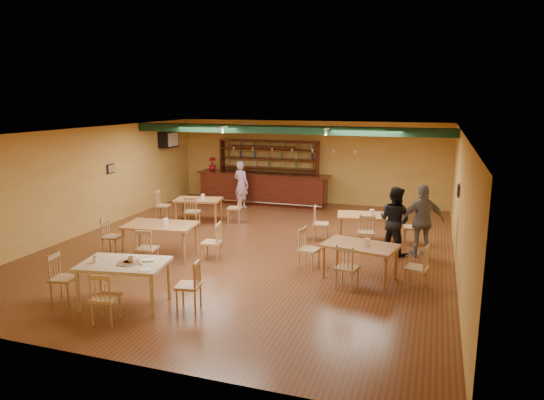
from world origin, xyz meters
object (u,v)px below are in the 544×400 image
(dining_table_b, at_px, (366,228))
(dining_table_d, at_px, (360,261))
(near_table, at_px, (125,284))
(patron_right_a, at_px, (394,220))
(patron_bar, at_px, (241,184))
(dining_table_c, at_px, (161,241))
(dining_table_a, at_px, (199,210))
(bar_counter, at_px, (263,189))

(dining_table_b, relative_size, dining_table_d, 0.99)
(near_table, bearing_deg, patron_right_a, 37.06)
(dining_table_b, distance_m, patron_right_a, 1.23)
(near_table, height_order, patron_bar, patron_bar)
(dining_table_b, height_order, near_table, near_table)
(dining_table_c, relative_size, dining_table_d, 1.10)
(dining_table_a, bearing_deg, patron_right_a, -23.99)
(patron_bar, bearing_deg, dining_table_a, 94.10)
(bar_counter, distance_m, near_table, 9.39)
(patron_bar, bearing_deg, patron_right_a, 163.53)
(dining_table_d, distance_m, patron_bar, 7.67)
(dining_table_a, relative_size, near_table, 0.91)
(dining_table_a, bearing_deg, dining_table_b, -17.67)
(dining_table_b, bearing_deg, bar_counter, 129.11)
(dining_table_c, xyz_separation_m, dining_table_d, (4.78, 0.10, -0.04))
(dining_table_a, height_order, patron_right_a, patron_right_a)
(patron_right_a, bearing_deg, patron_bar, -7.22)
(patron_bar, height_order, patron_right_a, patron_right_a)
(dining_table_d, height_order, near_table, near_table)
(dining_table_d, relative_size, patron_right_a, 0.89)
(dining_table_b, relative_size, dining_table_c, 0.90)
(bar_counter, height_order, dining_table_d, bar_counter)
(dining_table_d, bearing_deg, patron_bar, 143.49)
(near_table, height_order, patron_right_a, patron_right_a)
(dining_table_a, xyz_separation_m, dining_table_b, (5.32, -0.67, 0.02))
(dining_table_a, height_order, dining_table_c, dining_table_c)
(dining_table_c, distance_m, patron_right_a, 5.74)
(patron_right_a, bearing_deg, bar_counter, -15.44)
(bar_counter, height_order, dining_table_c, bar_counter)
(dining_table_a, bearing_deg, dining_table_c, -87.88)
(dining_table_c, bearing_deg, dining_table_d, -6.07)
(dining_table_a, xyz_separation_m, patron_bar, (0.53, 2.27, 0.47))
(near_table, distance_m, patron_bar, 8.63)
(dining_table_b, bearing_deg, patron_right_a, -54.49)
(dining_table_d, relative_size, near_table, 0.97)
(dining_table_c, height_order, patron_right_a, patron_right_a)
(bar_counter, relative_size, dining_table_a, 3.47)
(dining_table_d, distance_m, near_table, 4.82)
(dining_table_d, bearing_deg, patron_right_a, 87.35)
(dining_table_c, relative_size, near_table, 1.07)
(dining_table_b, height_order, patron_bar, patron_bar)
(dining_table_d, xyz_separation_m, patron_right_a, (0.53, 2.02, 0.47))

